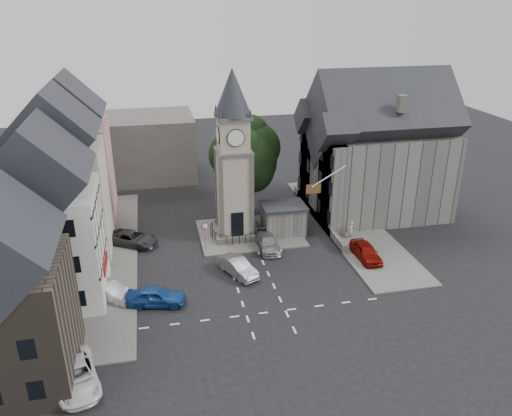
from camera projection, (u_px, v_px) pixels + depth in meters
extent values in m
plane|color=black|center=(251.00, 276.00, 42.43)|extent=(120.00, 120.00, 0.00)
cube|color=#595651|center=(104.00, 257.00, 45.38)|extent=(6.00, 30.00, 0.14)
cube|color=#595651|center=(348.00, 224.00, 51.92)|extent=(6.00, 26.00, 0.14)
cube|color=#595651|center=(250.00, 233.00, 49.88)|extent=(10.00, 8.00, 0.16)
cube|color=silver|center=(266.00, 313.00, 37.48)|extent=(20.00, 8.00, 0.01)
cube|color=#4C4944|center=(235.00, 232.00, 49.49)|extent=(4.20, 4.20, 0.70)
torus|color=black|center=(235.00, 225.00, 49.20)|extent=(4.86, 4.86, 0.06)
cube|color=#9F9080|center=(234.00, 191.00, 47.78)|extent=(3.00, 3.00, 8.00)
cube|color=black|center=(237.00, 224.00, 47.58)|extent=(1.20, 0.25, 2.40)
cube|color=#4C4944|center=(233.00, 151.00, 46.21)|extent=(3.30, 3.30, 0.25)
cube|color=#9F9080|center=(233.00, 134.00, 45.59)|extent=(2.70, 2.70, 3.20)
cylinder|color=white|center=(236.00, 138.00, 44.33)|extent=(1.50, 0.12, 1.50)
cube|color=#4C4944|center=(233.00, 117.00, 44.96)|extent=(3.10, 3.10, 0.30)
cone|color=black|center=(232.00, 92.00, 44.08)|extent=(3.40, 3.40, 4.20)
cube|color=#575550|center=(283.00, 220.00, 49.56)|extent=(4.00, 3.00, 2.80)
cube|color=black|center=(283.00, 206.00, 48.95)|extent=(4.30, 3.30, 0.25)
cylinder|color=black|center=(245.00, 195.00, 53.65)|extent=(0.70, 0.70, 4.40)
cylinder|color=black|center=(205.00, 238.00, 46.27)|extent=(0.10, 0.10, 2.50)
cone|color=#A50C0C|center=(205.00, 226.00, 45.69)|extent=(0.70, 0.06, 0.70)
cone|color=white|center=(205.00, 226.00, 45.67)|extent=(0.54, 0.04, 0.54)
cube|color=#CE978D|center=(74.00, 173.00, 51.86)|extent=(7.50, 7.00, 10.00)
cube|color=beige|center=(64.00, 201.00, 44.66)|extent=(7.50, 7.00, 10.00)
cube|color=silver|center=(50.00, 247.00, 37.66)|extent=(7.50, 7.00, 9.00)
cube|color=#413831|center=(0.00, 325.00, 29.48)|extent=(8.00, 7.00, 8.00)
cube|color=#4C4944|center=(115.00, 148.00, 63.72)|extent=(20.00, 10.00, 8.00)
cube|color=#575550|center=(376.00, 172.00, 53.66)|extent=(14.00, 10.00, 9.00)
cube|color=#575550|center=(333.00, 187.00, 49.31)|extent=(1.60, 4.40, 9.00)
cube|color=#575550|center=(311.00, 166.00, 55.60)|extent=(1.60, 4.40, 9.00)
cube|color=#575550|center=(317.00, 215.00, 53.03)|extent=(0.40, 16.00, 0.90)
cylinder|color=white|center=(329.00, 176.00, 44.83)|extent=(3.17, 0.10, 1.89)
plane|color=#B21414|center=(314.00, 189.00, 44.99)|extent=(1.40, 0.00, 1.40)
imported|color=#1A4290|center=(156.00, 296.00, 38.17)|extent=(4.77, 2.66, 1.53)
imported|color=#B4B5BC|center=(110.00, 291.00, 38.94)|extent=(4.18, 3.73, 1.38)
imported|color=#303033|center=(132.00, 238.00, 47.43)|extent=(5.44, 4.50, 1.38)
imported|color=gray|center=(238.00, 267.00, 42.39)|extent=(3.27, 4.58, 1.43)
imported|color=gray|center=(268.00, 243.00, 46.71)|extent=(1.90, 4.50, 1.30)
imported|color=maroon|center=(366.00, 252.00, 44.85)|extent=(1.82, 4.38, 1.48)
imported|color=white|center=(76.00, 375.00, 30.27)|extent=(3.58, 5.65, 1.45)
imported|color=#B2A993|center=(351.00, 230.00, 48.58)|extent=(0.80, 0.77, 1.84)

